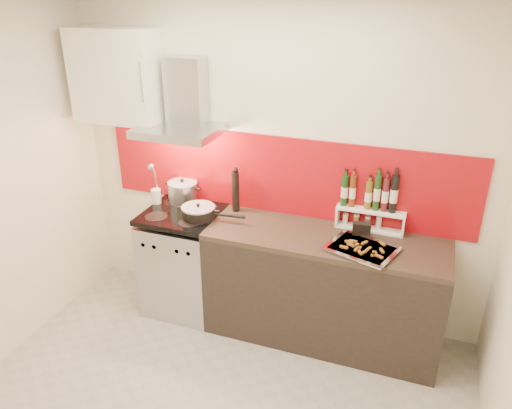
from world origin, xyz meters
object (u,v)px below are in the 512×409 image
at_px(pepper_mill, 236,190).
at_px(baking_tray, 362,249).
at_px(saute_pan, 199,212).
at_px(range_stove, 185,261).
at_px(counter, 323,288).
at_px(stock_pot, 183,192).

relative_size(pepper_mill, baking_tray, 0.70).
bearing_deg(saute_pan, range_stove, 167.15).
bearing_deg(counter, range_stove, -179.77).
height_order(counter, pepper_mill, pepper_mill).
xyz_separation_m(saute_pan, baking_tray, (1.30, -0.07, -0.04)).
bearing_deg(pepper_mill, baking_tray, -15.80).
distance_m(range_stove, stock_pot, 0.59).
distance_m(counter, pepper_mill, 1.04).
xyz_separation_m(counter, stock_pot, (-1.28, 0.18, 0.55)).
height_order(stock_pot, pepper_mill, pepper_mill).
xyz_separation_m(range_stove, counter, (1.20, 0.00, 0.01)).
bearing_deg(pepper_mill, saute_pan, -132.36).
relative_size(stock_pot, baking_tray, 0.46).
relative_size(range_stove, baking_tray, 1.67).
xyz_separation_m(stock_pot, saute_pan, (0.26, -0.23, -0.04)).
distance_m(range_stove, saute_pan, 0.55).
height_order(range_stove, counter, range_stove).
bearing_deg(baking_tray, saute_pan, 177.00).
xyz_separation_m(range_stove, saute_pan, (0.18, -0.04, 0.52)).
bearing_deg(baking_tray, stock_pot, 169.31).
distance_m(saute_pan, baking_tray, 1.30).
bearing_deg(pepper_mill, range_stove, -153.97).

